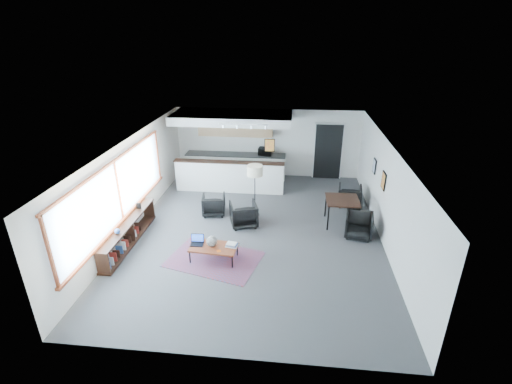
# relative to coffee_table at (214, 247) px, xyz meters

# --- Properties ---
(room) EXTENTS (7.02, 9.02, 2.62)m
(room) POSITION_rel_coffee_table_xyz_m (0.87, 1.52, 0.95)
(room) COLOR #48484B
(room) RESTS_ON ground
(window) EXTENTS (0.10, 5.95, 1.66)m
(window) POSITION_rel_coffee_table_xyz_m (-2.59, 0.62, 1.10)
(window) COLOR #8CBFFF
(window) RESTS_ON room
(console) EXTENTS (0.35, 3.00, 0.80)m
(console) POSITION_rel_coffee_table_xyz_m (-2.43, 0.47, -0.03)
(console) COLOR black
(console) RESTS_ON floor
(kitchenette) EXTENTS (4.20, 1.96, 2.60)m
(kitchenette) POSITION_rel_coffee_table_xyz_m (-0.33, 5.23, 1.03)
(kitchenette) COLOR white
(kitchenette) RESTS_ON floor
(doorway) EXTENTS (1.10, 0.12, 2.15)m
(doorway) POSITION_rel_coffee_table_xyz_m (3.17, 5.94, 0.72)
(doorway) COLOR black
(doorway) RESTS_ON room
(track_light) EXTENTS (1.60, 0.07, 0.15)m
(track_light) POSITION_rel_coffee_table_xyz_m (0.28, 3.72, 2.18)
(track_light) COLOR silver
(track_light) RESTS_ON room
(wall_art_lower) EXTENTS (0.03, 0.38, 0.48)m
(wall_art_lower) POSITION_rel_coffee_table_xyz_m (4.34, 1.92, 1.20)
(wall_art_lower) COLOR black
(wall_art_lower) RESTS_ON room
(wall_art_upper) EXTENTS (0.03, 0.34, 0.44)m
(wall_art_upper) POSITION_rel_coffee_table_xyz_m (4.34, 3.22, 1.15)
(wall_art_upper) COLOR black
(wall_art_upper) RESTS_ON room
(kilim_rug) EXTENTS (2.53, 2.03, 0.01)m
(kilim_rug) POSITION_rel_coffee_table_xyz_m (0.00, 0.00, -0.35)
(kilim_rug) COLOR #5E3149
(kilim_rug) RESTS_ON floor
(coffee_table) EXTENTS (1.21, 0.72, 0.38)m
(coffee_table) POSITION_rel_coffee_table_xyz_m (0.00, 0.00, 0.00)
(coffee_table) COLOR maroon
(coffee_table) RESTS_ON floor
(laptop) EXTENTS (0.33, 0.28, 0.23)m
(laptop) POSITION_rel_coffee_table_xyz_m (-0.44, 0.10, 0.10)
(laptop) COLOR black
(laptop) RESTS_ON coffee_table
(ceramic_pot) EXTENTS (0.27, 0.27, 0.27)m
(ceramic_pot) POSITION_rel_coffee_table_xyz_m (-0.05, 0.02, 0.16)
(ceramic_pot) COLOR gray
(ceramic_pot) RESTS_ON coffee_table
(book_stack) EXTENTS (0.32, 0.28, 0.09)m
(book_stack) POSITION_rel_coffee_table_xyz_m (0.45, 0.07, 0.07)
(book_stack) COLOR silver
(book_stack) RESTS_ON coffee_table
(coaster) EXTENTS (0.13, 0.13, 0.01)m
(coaster) POSITION_rel_coffee_table_xyz_m (0.17, -0.19, 0.03)
(coaster) COLOR #E5590C
(coaster) RESTS_ON coffee_table
(armchair_left) EXTENTS (0.77, 0.74, 0.70)m
(armchair_left) POSITION_rel_coffee_table_xyz_m (-0.52, 2.46, 0.00)
(armchair_left) COLOR black
(armchair_left) RESTS_ON floor
(armchair_right) EXTENTS (0.93, 0.90, 0.78)m
(armchair_right) POSITION_rel_coffee_table_xyz_m (0.50, 1.86, 0.04)
(armchair_right) COLOR black
(armchair_right) RESTS_ON floor
(floor_lamp) EXTENTS (0.55, 0.55, 1.64)m
(floor_lamp) POSITION_rel_coffee_table_xyz_m (0.76, 2.50, 1.07)
(floor_lamp) COLOR black
(floor_lamp) RESTS_ON floor
(dining_table) EXTENTS (0.95, 0.95, 0.79)m
(dining_table) POSITION_rel_coffee_table_xyz_m (3.35, 2.24, 0.37)
(dining_table) COLOR black
(dining_table) RESTS_ON floor
(dining_chair_near) EXTENTS (0.70, 0.67, 0.64)m
(dining_chair_near) POSITION_rel_coffee_table_xyz_m (3.76, 1.55, -0.03)
(dining_chair_near) COLOR black
(dining_chair_near) RESTS_ON floor
(dining_chair_far) EXTENTS (0.68, 0.64, 0.63)m
(dining_chair_far) POSITION_rel_coffee_table_xyz_m (3.75, 3.54, -0.04)
(dining_chair_far) COLOR black
(dining_chair_far) RESTS_ON floor
(microwave) EXTENTS (0.53, 0.33, 0.34)m
(microwave) POSITION_rel_coffee_table_xyz_m (0.81, 5.67, 0.75)
(microwave) COLOR black
(microwave) RESTS_ON kitchenette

